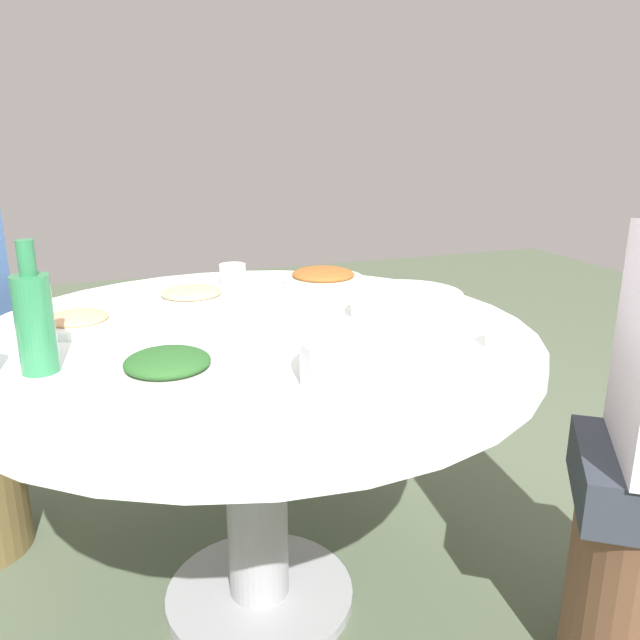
{
  "coord_description": "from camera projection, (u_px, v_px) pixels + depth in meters",
  "views": [
    {
      "loc": [
        0.34,
        1.38,
        1.2
      ],
      "look_at": [
        -0.13,
        0.1,
        0.79
      ],
      "focal_mm": 35.87,
      "sensor_mm": 36.0,
      "label": 1
    }
  ],
  "objects": [
    {
      "name": "tea_cup_near",
      "position": [
        503.0,
        336.0,
        1.36
      ],
      "size": [
        0.07,
        0.07,
        0.05
      ],
      "primitive_type": "cylinder",
      "color": "white",
      "rests_on": "round_dining_table"
    },
    {
      "name": "dish_shrimp",
      "position": [
        78.0,
        321.0,
        1.5
      ],
      "size": [
        0.21,
        0.21,
        0.04
      ],
      "color": "white",
      "rests_on": "round_dining_table"
    },
    {
      "name": "green_bottle",
      "position": [
        35.0,
        320.0,
        1.21
      ],
      "size": [
        0.07,
        0.07,
        0.26
      ],
      "color": "#2B7648",
      "rests_on": "round_dining_table"
    },
    {
      "name": "dish_greens",
      "position": [
        168.0,
        367.0,
        1.2
      ],
      "size": [
        0.22,
        0.22,
        0.05
      ],
      "color": "silver",
      "rests_on": "round_dining_table"
    },
    {
      "name": "round_dining_table",
      "position": [
        253.0,
        388.0,
        1.52
      ],
      "size": [
        1.31,
        1.31,
        0.75
      ],
      "color": "#99999E",
      "rests_on": "ground"
    },
    {
      "name": "tea_cup_far",
      "position": [
        233.0,
        274.0,
        1.92
      ],
      "size": [
        0.08,
        0.08,
        0.06
      ],
      "primitive_type": "cylinder",
      "color": "white",
      "rests_on": "round_dining_table"
    },
    {
      "name": "ground",
      "position": [
        260.0,
        598.0,
        1.7
      ],
      "size": [
        8.0,
        8.0,
        0.0
      ],
      "primitive_type": "plane",
      "color": "#4E5A44"
    },
    {
      "name": "rice_bowl",
      "position": [
        377.0,
        358.0,
        1.18
      ],
      "size": [
        0.29,
        0.29,
        0.09
      ],
      "color": "#B2B5BA",
      "rests_on": "round_dining_table"
    },
    {
      "name": "dish_stirfry",
      "position": [
        323.0,
        277.0,
        1.92
      ],
      "size": [
        0.24,
        0.24,
        0.05
      ],
      "color": "silver",
      "rests_on": "round_dining_table"
    },
    {
      "name": "soup_bowl",
      "position": [
        407.0,
        306.0,
        1.57
      ],
      "size": [
        0.27,
        0.3,
        0.07
      ],
      "color": "white",
      "rests_on": "round_dining_table"
    },
    {
      "name": "dish_noodles",
      "position": [
        191.0,
        295.0,
        1.74
      ],
      "size": [
        0.23,
        0.23,
        0.04
      ],
      "color": "silver",
      "rests_on": "round_dining_table"
    }
  ]
}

